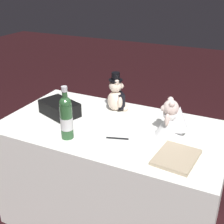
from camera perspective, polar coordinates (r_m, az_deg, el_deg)
ground_plane at (r=2.39m, az=0.00°, el=-19.39°), size 12.00×12.00×0.00m
reception_table at (r=2.13m, az=0.00°, el=-11.94°), size 1.44×0.79×0.77m
teddy_bear_groom at (r=2.11m, az=0.93°, el=3.08°), size 0.15×0.15×0.28m
teddy_bear_bride at (r=1.82m, az=11.46°, el=-1.42°), size 0.22×0.19×0.23m
champagne_bottle at (r=1.75m, az=-8.74°, el=-0.94°), size 0.07×0.07×0.33m
signing_pen at (r=1.78m, az=1.21°, el=-5.05°), size 0.14×0.05×0.01m
gift_case_black at (r=2.09m, az=-9.99°, el=0.70°), size 0.31×0.25×0.10m
guestbook at (r=1.63m, az=12.21°, el=-8.46°), size 0.23×0.27×0.02m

